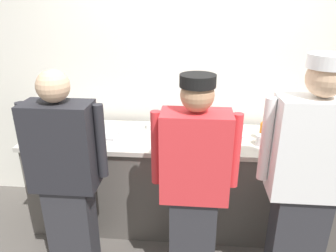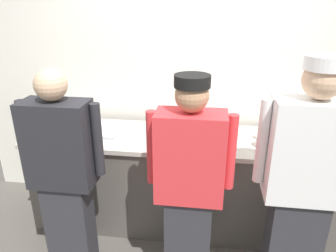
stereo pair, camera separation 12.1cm
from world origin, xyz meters
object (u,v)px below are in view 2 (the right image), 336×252
(ramekin_yellow_sauce, at_px, (152,125))
(deli_cup, at_px, (261,142))
(mixing_bowl_steel, at_px, (184,131))
(ramekin_orange_sauce, at_px, (309,150))
(squeeze_bottle_primary, at_px, (264,132))
(plate_stack_front, at_px, (294,138))
(squeeze_bottle_secondary, at_px, (216,132))
(chef_near_left, at_px, (64,174))
(chef_far_right, at_px, (303,184))
(squeeze_bottle_spare, at_px, (333,145))
(chef_center, at_px, (189,185))
(sheet_tray, at_px, (93,131))
(chefs_knife, at_px, (229,137))

(ramekin_yellow_sauce, xyz_separation_m, deli_cup, (0.97, -0.30, 0.02))
(mixing_bowl_steel, bearing_deg, ramekin_yellow_sauce, 152.85)
(ramekin_orange_sauce, bearing_deg, deli_cup, 168.98)
(squeeze_bottle_primary, bearing_deg, plate_stack_front, 6.26)
(mixing_bowl_steel, relative_size, squeeze_bottle_secondary, 2.05)
(plate_stack_front, height_order, deli_cup, deli_cup)
(ramekin_yellow_sauce, bearing_deg, chef_near_left, -119.95)
(chef_far_right, height_order, ramekin_orange_sauce, chef_far_right)
(squeeze_bottle_primary, bearing_deg, mixing_bowl_steel, 178.46)
(chef_far_right, bearing_deg, mixing_bowl_steel, 138.74)
(squeeze_bottle_spare, bearing_deg, chef_center, -154.34)
(chef_center, height_order, mixing_bowl_steel, chef_center)
(mixing_bowl_steel, relative_size, sheet_tray, 0.77)
(ramekin_yellow_sauce, distance_m, ramekin_orange_sauce, 1.37)
(mixing_bowl_steel, height_order, sheet_tray, mixing_bowl_steel)
(squeeze_bottle_spare, bearing_deg, deli_cup, 171.71)
(chef_far_right, bearing_deg, ramekin_orange_sauce, 71.05)
(deli_cup, bearing_deg, chef_far_right, -73.15)
(chef_near_left, xyz_separation_m, mixing_bowl_steel, (0.81, 0.70, 0.10))
(squeeze_bottle_primary, bearing_deg, chef_center, -129.46)
(chef_far_right, xyz_separation_m, chefs_knife, (-0.43, 0.75, -0.03))
(sheet_tray, relative_size, deli_cup, 5.64)
(squeeze_bottle_spare, bearing_deg, chef_far_right, -123.67)
(squeeze_bottle_secondary, distance_m, deli_cup, 0.37)
(chef_center, height_order, sheet_tray, chef_center)
(squeeze_bottle_secondary, xyz_separation_m, squeeze_bottle_spare, (0.89, -0.12, -0.00))
(squeeze_bottle_spare, height_order, chefs_knife, squeeze_bottle_spare)
(plate_stack_front, xyz_separation_m, sheet_tray, (-1.78, -0.02, -0.02))
(plate_stack_front, relative_size, squeeze_bottle_primary, 1.13)
(chef_center, xyz_separation_m, deli_cup, (0.55, 0.59, 0.08))
(chef_near_left, bearing_deg, squeeze_bottle_spare, 13.80)
(squeeze_bottle_primary, relative_size, deli_cup, 2.09)
(mixing_bowl_steel, bearing_deg, ramekin_orange_sauce, -11.53)
(ramekin_yellow_sauce, bearing_deg, chef_far_right, -37.86)
(squeeze_bottle_secondary, bearing_deg, mixing_bowl_steel, 162.63)
(squeeze_bottle_secondary, distance_m, ramekin_yellow_sauce, 0.65)
(chef_far_right, height_order, chefs_knife, chef_far_right)
(squeeze_bottle_spare, relative_size, ramekin_yellow_sauce, 1.71)
(plate_stack_front, xyz_separation_m, ramekin_orange_sauce, (0.07, -0.22, -0.01))
(plate_stack_front, distance_m, sheet_tray, 1.78)
(sheet_tray, height_order, squeeze_bottle_primary, squeeze_bottle_primary)
(sheet_tray, bearing_deg, chef_far_right, -23.26)
(chef_near_left, relative_size, deli_cup, 18.04)
(plate_stack_front, xyz_separation_m, squeeze_bottle_spare, (0.23, -0.22, 0.05))
(plate_stack_front, bearing_deg, squeeze_bottle_secondary, -171.53)
(chef_center, relative_size, ramekin_orange_sauce, 16.33)
(chef_far_right, relative_size, squeeze_bottle_secondary, 9.12)
(chef_near_left, distance_m, squeeze_bottle_secondary, 1.26)
(plate_stack_front, distance_m, squeeze_bottle_secondary, 0.67)
(squeeze_bottle_primary, distance_m, squeeze_bottle_secondary, 0.41)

